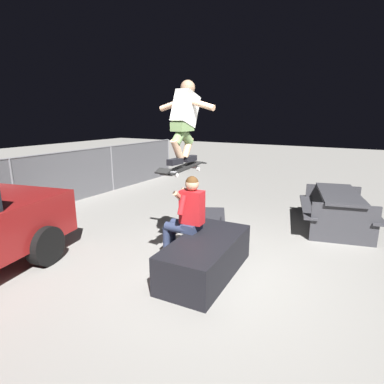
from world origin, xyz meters
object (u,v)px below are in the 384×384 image
skateboard (183,168)px  kicker_ramp (207,224)px  ledge_box_main (206,257)px  skater_airborne (185,118)px  picnic_table_back (338,205)px  person_sitting_on_ledge (185,215)px

skateboard → kicker_ramp: size_ratio=0.78×
ledge_box_main → skater_airborne: 1.97m
skateboard → kicker_ramp: skateboard is taller
skateboard → kicker_ramp: 2.23m
skateboard → skater_airborne: skater_airborne is taller
ledge_box_main → skater_airborne: (0.15, 0.43, 1.91)m
kicker_ramp → picnic_table_back: picnic_table_back is taller
skateboard → ledge_box_main: bearing=-102.2°
skater_airborne → picnic_table_back: size_ratio=0.57×
person_sitting_on_ledge → skater_airborne: 1.41m
kicker_ramp → skater_airborne: bearing=-164.2°
skateboard → skater_airborne: 0.69m
skater_airborne → picnic_table_back: skater_airborne is taller
kicker_ramp → picnic_table_back: 2.61m
person_sitting_on_ledge → picnic_table_back: (2.72, -1.87, -0.27)m
ledge_box_main → person_sitting_on_ledge: 0.70m
skateboard → skater_airborne: bearing=-2.5°
ledge_box_main → kicker_ramp: (1.75, 0.89, -0.21)m
person_sitting_on_ledge → picnic_table_back: size_ratio=0.69×
skater_airborne → kicker_ramp: bearing=15.8°
ledge_box_main → skater_airborne: bearing=70.8°
skateboard → skater_airborne: size_ratio=0.92×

